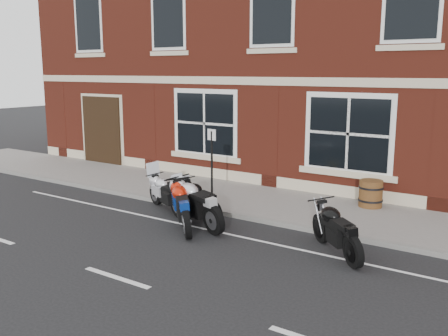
% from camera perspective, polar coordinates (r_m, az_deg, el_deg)
% --- Properties ---
extents(ground, '(80.00, 80.00, 0.00)m').
position_cam_1_polar(ground, '(11.65, -1.38, -7.54)').
color(ground, black).
rests_on(ground, ground).
extents(sidewalk, '(30.00, 3.00, 0.12)m').
position_cam_1_polar(sidewalk, '(14.08, 5.75, -4.04)').
color(sidewalk, slate).
rests_on(sidewalk, ground).
extents(kerb, '(30.00, 0.16, 0.12)m').
position_cam_1_polar(kerb, '(12.76, 2.34, -5.59)').
color(kerb, slate).
rests_on(kerb, ground).
extents(pub_building, '(24.00, 12.00, 12.00)m').
position_cam_1_polar(pub_building, '(20.64, 16.53, 17.00)').
color(pub_building, maroon).
rests_on(pub_building, ground).
extents(moto_touring_silver, '(1.77, 0.84, 1.23)m').
position_cam_1_polar(moto_touring_silver, '(13.63, -6.62, -2.65)').
color(moto_touring_silver, black).
rests_on(moto_touring_silver, ground).
extents(moto_sport_red, '(1.66, 1.68, 1.00)m').
position_cam_1_polar(moto_sport_red, '(11.99, -4.57, -4.17)').
color(moto_sport_red, black).
rests_on(moto_sport_red, ground).
extents(moto_sport_black, '(1.84, 0.84, 0.87)m').
position_cam_1_polar(moto_sport_black, '(12.83, -2.75, -3.46)').
color(moto_sport_black, black).
rests_on(moto_sport_black, ground).
extents(moto_sport_silver, '(2.21, 0.97, 1.04)m').
position_cam_1_polar(moto_sport_silver, '(12.13, -3.27, -3.86)').
color(moto_sport_silver, black).
rests_on(moto_sport_silver, ground).
extents(moto_naked_black, '(1.65, 1.53, 0.95)m').
position_cam_1_polar(moto_naked_black, '(10.56, 12.81, -6.69)').
color(moto_naked_black, black).
rests_on(moto_naked_black, ground).
extents(barrel_planter, '(0.65, 0.65, 0.72)m').
position_cam_1_polar(barrel_planter, '(13.93, 16.42, -2.82)').
color(barrel_planter, '#523616').
rests_on(barrel_planter, sidewalk).
extents(parking_sign, '(0.29, 0.07, 2.10)m').
position_cam_1_polar(parking_sign, '(13.20, -1.40, 0.65)').
color(parking_sign, black).
rests_on(parking_sign, sidewalk).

